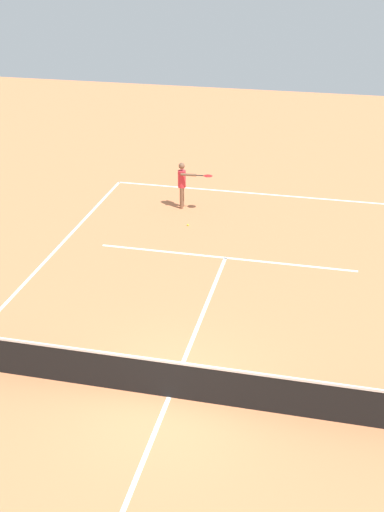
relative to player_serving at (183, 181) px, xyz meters
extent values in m
plane|color=#D37A4C|center=(-2.21, 10.47, -1.00)|extent=(60.00, 60.00, 0.00)
cube|color=white|center=(-2.21, -1.97, -1.00)|extent=(10.63, 0.10, 0.01)
cube|color=white|center=(-2.21, 3.63, -1.00)|extent=(7.97, 0.10, 0.01)
cube|color=white|center=(-2.21, 10.47, -1.00)|extent=(0.10, 13.68, 0.01)
cube|color=black|center=(-2.21, 10.47, -0.55)|extent=(11.23, 0.03, 0.91)
cube|color=white|center=(-2.21, 10.47, -0.07)|extent=(11.23, 0.04, 0.06)
cylinder|color=brown|center=(0.06, -0.10, -0.61)|extent=(0.12, 0.12, 0.79)
cylinder|color=brown|center=(0.05, 0.09, -0.61)|extent=(0.12, 0.12, 0.79)
cylinder|color=red|center=(0.05, -0.01, 0.09)|extent=(0.28, 0.28, 0.61)
sphere|color=brown|center=(0.05, -0.01, 0.57)|extent=(0.22, 0.22, 0.22)
cylinder|color=brown|center=(0.06, -0.19, 0.12)|extent=(0.09, 0.09, 0.55)
cylinder|color=brown|center=(-0.23, 0.17, 0.33)|extent=(0.55, 0.12, 0.09)
cylinder|color=black|center=(-0.63, 0.15, 0.33)|extent=(0.26, 0.05, 0.04)
ellipsoid|color=red|center=(-0.92, 0.13, 0.33)|extent=(0.33, 0.30, 0.04)
sphere|color=#CCE033|center=(-0.53, 1.54, -0.97)|extent=(0.07, 0.07, 0.07)
camera|label=1|loc=(-5.23, 21.44, 8.16)|focal=46.19mm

